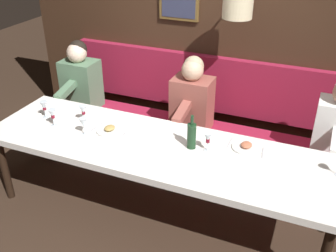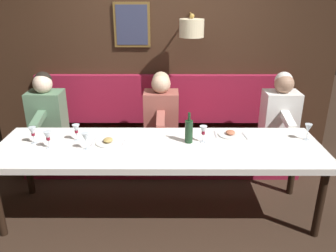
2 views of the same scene
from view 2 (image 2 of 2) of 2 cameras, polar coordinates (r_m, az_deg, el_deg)
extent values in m
plane|color=#332319|center=(3.58, -1.37, -14.11)|extent=(12.00, 12.00, 0.00)
cube|color=white|center=(3.22, -1.49, -3.81)|extent=(0.90, 3.06, 0.06)
cylinder|color=black|center=(3.37, 24.09, -11.78)|extent=(0.07, 0.07, 0.68)
cylinder|color=black|center=(3.93, 20.23, -6.27)|extent=(0.07, 0.07, 0.68)
cylinder|color=black|center=(4.00, -22.40, -6.11)|extent=(0.07, 0.07, 0.68)
cube|color=maroon|center=(4.23, -1.09, -4.53)|extent=(0.52, 3.26, 0.45)
cube|color=#382316|center=(4.43, -1.04, 13.35)|extent=(0.10, 4.46, 2.90)
cube|color=maroon|center=(4.49, -1.00, 4.57)|extent=(0.10, 3.26, 0.64)
cube|color=brown|center=(4.36, -6.05, 16.47)|extent=(0.04, 0.44, 0.53)
cube|color=#2D334C|center=(4.34, -6.08, 16.44)|extent=(0.01, 0.38, 0.47)
cylinder|color=#A37F38|center=(4.17, 3.88, 18.18)|extent=(0.35, 0.02, 0.02)
cylinder|color=beige|center=(4.01, 3.98, 16.02)|extent=(0.28, 0.28, 0.20)
sphere|color=#A37F38|center=(4.00, 4.03, 17.88)|extent=(0.06, 0.06, 0.06)
cube|color=white|center=(4.24, 18.17, 1.80)|extent=(0.30, 0.40, 0.56)
sphere|color=#A37A60|center=(4.11, 18.87, 6.68)|extent=(0.22, 0.22, 0.22)
sphere|color=silver|center=(4.13, 18.79, 7.20)|extent=(0.20, 0.20, 0.20)
cube|color=white|center=(3.96, 19.44, 0.91)|extent=(0.33, 0.09, 0.14)
cube|color=#934C42|center=(4.03, -1.19, 1.92)|extent=(0.30, 0.40, 0.56)
sphere|color=#D1A889|center=(3.90, -1.23, 7.07)|extent=(0.22, 0.22, 0.22)
sphere|color=tan|center=(3.92, -1.23, 7.62)|extent=(0.20, 0.20, 0.20)
cube|color=#934C42|center=(3.74, -1.29, 0.99)|extent=(0.33, 0.09, 0.14)
cube|color=#567A5B|center=(4.28, -19.53, 1.83)|extent=(0.30, 0.40, 0.56)
sphere|color=beige|center=(4.15, -20.27, 6.65)|extent=(0.22, 0.22, 0.22)
sphere|color=black|center=(4.18, -20.19, 7.17)|extent=(0.20, 0.20, 0.20)
cube|color=#567A5B|center=(4.01, -20.90, 0.95)|extent=(0.33, 0.09, 0.14)
cylinder|color=silver|center=(3.30, -9.98, -2.73)|extent=(0.24, 0.24, 0.01)
ellipsoid|color=#AD8E4C|center=(3.29, -10.01, -2.32)|extent=(0.11, 0.09, 0.04)
cube|color=silver|center=(3.26, -7.52, -2.95)|extent=(0.17, 0.03, 0.01)
cube|color=silver|center=(3.35, -12.36, -2.62)|extent=(0.18, 0.03, 0.01)
cylinder|color=silver|center=(3.48, 10.37, -1.44)|extent=(0.24, 0.24, 0.01)
ellipsoid|color=#B76647|center=(3.47, 10.40, -1.05)|extent=(0.11, 0.09, 0.04)
cube|color=silver|center=(3.49, 12.77, -1.61)|extent=(0.17, 0.03, 0.01)
cube|color=silver|center=(3.48, 7.96, -1.37)|extent=(0.18, 0.02, 0.01)
cylinder|color=silver|center=(3.50, -21.45, -2.64)|extent=(0.06, 0.06, 0.00)
cylinder|color=silver|center=(3.48, -21.53, -2.05)|extent=(0.01, 0.01, 0.07)
cone|color=silver|center=(3.45, -21.71, -0.84)|extent=(0.07, 0.07, 0.08)
cylinder|color=maroon|center=(3.46, -21.64, -1.31)|extent=(0.03, 0.03, 0.02)
cylinder|color=silver|center=(3.59, 22.14, -2.11)|extent=(0.06, 0.06, 0.00)
cylinder|color=silver|center=(3.58, 22.23, -1.53)|extent=(0.01, 0.01, 0.07)
cone|color=silver|center=(3.55, 22.41, -0.34)|extent=(0.07, 0.07, 0.08)
cylinder|color=silver|center=(3.35, -19.24, -3.44)|extent=(0.06, 0.06, 0.00)
cylinder|color=silver|center=(3.33, -19.32, -2.83)|extent=(0.01, 0.01, 0.07)
cone|color=silver|center=(3.30, -19.49, -1.56)|extent=(0.07, 0.07, 0.08)
cylinder|color=maroon|center=(3.31, -19.43, -2.02)|extent=(0.03, 0.03, 0.03)
cylinder|color=silver|center=(3.43, -14.93, -2.30)|extent=(0.06, 0.06, 0.00)
cylinder|color=silver|center=(3.41, -15.00, -1.69)|extent=(0.01, 0.01, 0.07)
cone|color=silver|center=(3.38, -15.13, -0.45)|extent=(0.07, 0.07, 0.08)
cylinder|color=maroon|center=(3.40, -15.08, -0.92)|extent=(0.03, 0.03, 0.02)
cylinder|color=silver|center=(3.30, 5.85, -2.62)|extent=(0.06, 0.06, 0.00)
cylinder|color=silver|center=(3.28, 5.88, -1.99)|extent=(0.01, 0.01, 0.07)
cone|color=silver|center=(3.25, 5.93, -0.70)|extent=(0.07, 0.07, 0.08)
cylinder|color=maroon|center=(3.26, 5.91, -1.11)|extent=(0.03, 0.03, 0.03)
cylinder|color=silver|center=(3.22, -13.46, -3.79)|extent=(0.06, 0.06, 0.00)
cylinder|color=silver|center=(3.20, -13.53, -3.16)|extent=(0.01, 0.01, 0.07)
cone|color=silver|center=(3.17, -13.65, -1.84)|extent=(0.07, 0.07, 0.08)
cylinder|color=#19381E|center=(3.24, 3.50, -0.94)|extent=(0.08, 0.08, 0.22)
cylinder|color=#19381E|center=(3.18, 3.57, 1.55)|extent=(0.03, 0.03, 0.08)
camera|label=1|loc=(1.20, 80.20, 24.33)|focal=41.61mm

